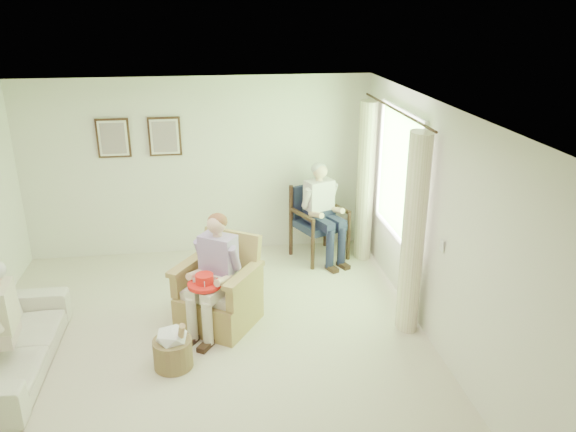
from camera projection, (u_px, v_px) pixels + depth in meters
The scene contains 16 objects.
floor at pixel (204, 353), 6.04m from camera, with size 5.50×5.50×0.00m, color beige.
back_wall at pixel (199, 168), 8.12m from camera, with size 5.00×0.04×2.60m, color silver.
right_wall at pixel (437, 229), 5.91m from camera, with size 0.04×5.50×2.60m, color silver.
ceiling at pixel (189, 112), 5.11m from camera, with size 5.00×5.50×0.02m, color white.
window at pixel (399, 172), 6.91m from camera, with size 0.13×2.50×1.63m.
curtain_left at pixel (413, 235), 6.14m from camera, with size 0.34×0.34×2.30m, color beige.
curtain_right at pixel (365, 182), 7.95m from camera, with size 0.34×0.34×2.30m, color beige.
framed_print_left at pixel (113, 138), 7.76m from camera, with size 0.45×0.05×0.55m.
framed_print_right at pixel (165, 137), 7.86m from camera, with size 0.45×0.05×0.55m.
wicker_armchair at pixel (218, 297), 6.52m from camera, with size 0.82×0.81×1.05m.
wood_armchair at pixel (319, 218), 8.23m from camera, with size 0.68×0.64×1.05m.
sofa at pixel (9, 344), 5.69m from camera, with size 0.78×1.99×0.58m, color silver.
person_wicker at pixel (217, 267), 6.22m from camera, with size 0.40×0.62×1.35m.
person_dark at pixel (321, 205), 7.97m from camera, with size 0.40×0.63×1.41m.
red_hat at pixel (205, 282), 6.09m from camera, with size 0.37×0.37×0.14m.
hatbox at pixel (173, 347), 5.75m from camera, with size 0.43×0.43×0.59m.
Camera 1 is at (0.17, -5.19, 3.53)m, focal length 35.00 mm.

